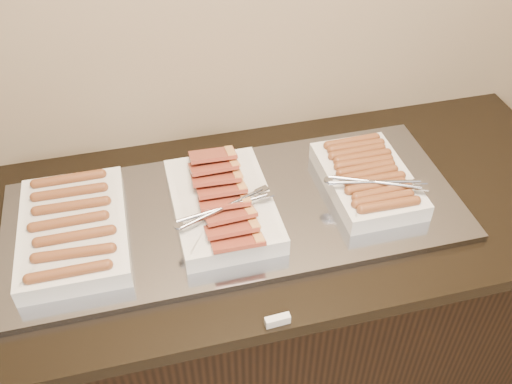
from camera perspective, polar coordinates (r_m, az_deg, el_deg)
counter at (r=1.86m, az=-2.57°, el=-12.33°), size 2.06×0.76×0.90m
warming_tray at (r=1.52m, az=-2.05°, el=-2.02°), size 1.20×0.50×0.02m
dish_left at (r=1.49m, az=-17.79°, el=-3.52°), size 0.26×0.39×0.07m
dish_center at (r=1.48m, az=-3.37°, el=-1.15°), size 0.27×0.40×0.09m
dish_right at (r=1.58m, az=11.13°, el=1.36°), size 0.27×0.33×0.08m
label_holder at (r=1.29m, az=2.17°, el=-12.71°), size 0.06×0.02×0.02m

